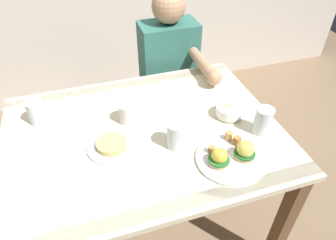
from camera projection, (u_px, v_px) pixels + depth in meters
ground_plane at (150, 224)px, 1.79m from camera, size 6.00×6.00×0.00m
dining_table at (144, 149)px, 1.39m from camera, size 1.20×0.90×0.74m
eggs_benedict_plate at (231, 156)px, 1.17m from camera, size 0.27×0.27×0.09m
fruit_bowl at (229, 111)px, 1.38m from camera, size 0.12×0.12×0.06m
coffee_mug at (128, 112)px, 1.34m from camera, size 0.11×0.08×0.09m
fork at (173, 105)px, 1.46m from camera, size 0.16×0.03×0.00m
water_glass_near at (263, 122)px, 1.29m from camera, size 0.08×0.08×0.12m
water_glass_far at (176, 137)px, 1.22m from camera, size 0.08×0.08×0.12m
water_glass_extra at (37, 113)px, 1.34m from camera, size 0.08×0.08×0.11m
side_plate at (112, 146)px, 1.23m from camera, size 0.20×0.20×0.04m
diner_person at (170, 71)px, 1.89m from camera, size 0.34×0.54×1.14m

